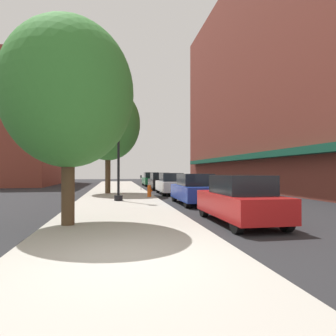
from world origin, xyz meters
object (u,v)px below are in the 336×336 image
object	(u,v)px
parking_meter_near	(141,181)
car_green	(151,179)
car_blue	(194,189)
car_white	(171,184)
car_black	(159,181)
fire_hydrant	(149,191)
lamppost	(119,146)
tree_mid	(108,124)
car_red	(240,200)
tree_near	(68,93)

from	to	relation	value
parking_meter_near	car_green	world-z (taller)	car_green
car_blue	car_green	size ratio (longest dim) A/B	1.00
car_white	car_black	bearing A→B (deg)	91.47
car_black	car_green	bearing A→B (deg)	88.17
fire_hydrant	car_blue	bearing A→B (deg)	-61.11
car_green	car_black	bearing A→B (deg)	-89.66
lamppost	car_white	size ratio (longest dim) A/B	1.37
tree_mid	car_red	bearing A→B (deg)	-70.25
fire_hydrant	tree_mid	distance (m)	6.72
lamppost	tree_near	xyz separation A→B (m)	(-1.62, -7.39, 1.03)
tree_mid	car_white	xyz separation A→B (m)	(4.79, -0.41, -4.60)
fire_hydrant	tree_mid	xyz separation A→B (m)	(-2.75, 3.68, 4.89)
lamppost	car_green	xyz separation A→B (m)	(4.05, 18.58, -2.39)
car_red	car_black	size ratio (longest dim) A/B	1.00
tree_near	car_white	distance (m)	14.46
parking_meter_near	lamppost	bearing A→B (deg)	-102.27
car_blue	tree_near	bearing A→B (deg)	-135.11
car_blue	car_green	xyz separation A→B (m)	(0.00, 20.07, 0.00)
tree_mid	car_black	world-z (taller)	tree_mid
fire_hydrant	car_green	xyz separation A→B (m)	(2.03, 16.38, 0.29)
lamppost	fire_hydrant	world-z (taller)	lamppost
tree_near	tree_mid	xyz separation A→B (m)	(0.88, 13.26, 1.17)
lamppost	car_black	world-z (taller)	lamppost
tree_near	car_green	world-z (taller)	tree_near
parking_meter_near	car_green	bearing A→B (deg)	77.70
car_black	car_white	bearing A→B (deg)	-91.83
tree_mid	car_white	size ratio (longest dim) A/B	1.89
car_white	car_black	world-z (taller)	same
fire_hydrant	tree_near	xyz separation A→B (m)	(-3.64, -9.58, 3.72)
fire_hydrant	parking_meter_near	xyz separation A→B (m)	(0.08, 7.44, 0.43)
parking_meter_near	car_blue	size ratio (longest dim) A/B	0.30
tree_mid	car_green	world-z (taller)	tree_mid
lamppost	car_black	bearing A→B (deg)	70.56
tree_mid	car_blue	size ratio (longest dim) A/B	1.89
parking_meter_near	tree_near	world-z (taller)	tree_near
car_red	car_green	xyz separation A→B (m)	(0.00, 26.04, 0.00)
fire_hydrant	car_green	bearing A→B (deg)	82.92
lamppost	parking_meter_near	distance (m)	10.11
car_white	car_blue	bearing A→B (deg)	-88.53
fire_hydrant	car_white	distance (m)	3.87
car_red	car_white	size ratio (longest dim) A/B	1.00
lamppost	tree_near	size ratio (longest dim) A/B	0.91
car_red	fire_hydrant	bearing A→B (deg)	100.67
tree_mid	car_white	world-z (taller)	tree_mid
parking_meter_near	car_black	xyz separation A→B (m)	(1.95, 1.83, -0.14)
car_red	car_white	distance (m)	12.93
fire_hydrant	tree_mid	size ratio (longest dim) A/B	0.10
tree_mid	car_green	bearing A→B (deg)	69.34
car_white	car_black	xyz separation A→B (m)	(0.00, 5.99, 0.00)
fire_hydrant	lamppost	bearing A→B (deg)	-132.51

